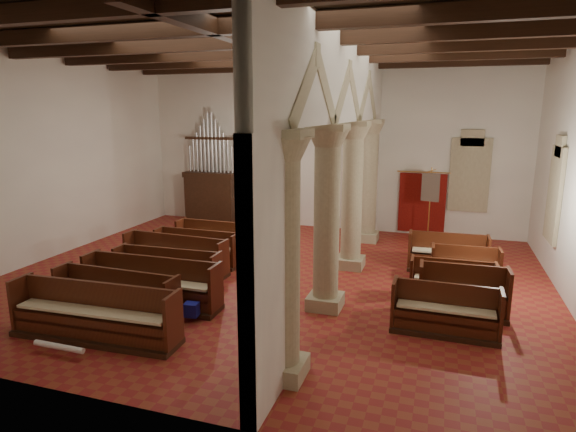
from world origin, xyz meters
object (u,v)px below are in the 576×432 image
(lectern, at_px, (243,217))
(aisle_pew_0, at_px, (445,318))
(pipe_organ, at_px, (212,188))
(nave_pew_0, at_px, (95,322))
(processional_banner, at_px, (429,221))

(lectern, bearing_deg, aisle_pew_0, -21.46)
(pipe_organ, xyz_separation_m, aisle_pew_0, (8.85, -7.52, -1.03))
(pipe_organ, xyz_separation_m, nave_pew_0, (2.44, -9.85, -1.01))
(pipe_organ, relative_size, processional_banner, 1.71)
(processional_banner, relative_size, nave_pew_0, 0.74)
(pipe_organ, xyz_separation_m, processional_banner, (8.29, -0.96, -0.55))
(processional_banner, bearing_deg, nave_pew_0, -106.01)
(processional_banner, xyz_separation_m, aisle_pew_0, (0.56, -6.56, -0.49))
(pipe_organ, distance_m, processional_banner, 8.36)
(processional_banner, xyz_separation_m, nave_pew_0, (-5.85, -8.89, -0.46))
(lectern, distance_m, processional_banner, 6.53)
(lectern, bearing_deg, nave_pew_0, -64.68)
(lectern, xyz_separation_m, aisle_pew_0, (7.08, -6.47, -0.19))
(pipe_organ, bearing_deg, lectern, -30.62)
(pipe_organ, height_order, processional_banner, pipe_organ)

